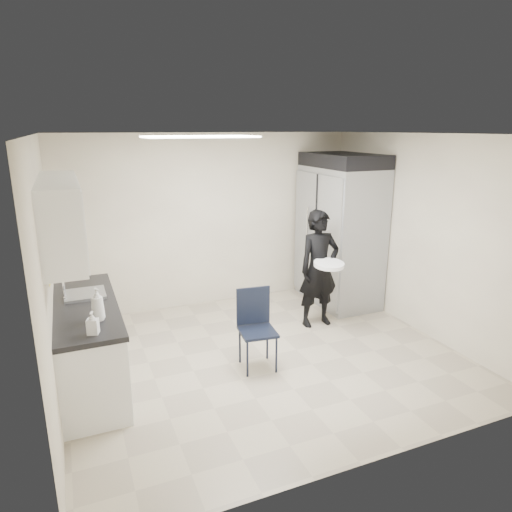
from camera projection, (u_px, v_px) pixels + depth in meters
name	position (u px, v px, depth m)	size (l,w,h in m)	color
floor	(264.00, 356.00, 5.51)	(4.50, 4.50, 0.00)	tan
ceiling	(265.00, 134.00, 4.80)	(4.50, 4.50, 0.00)	silver
back_wall	(212.00, 221.00, 6.93)	(4.50, 4.50, 0.00)	beige
left_wall	(48.00, 277.00, 4.32)	(4.00, 4.00, 0.00)	beige
right_wall	(421.00, 235.00, 5.99)	(4.00, 4.00, 0.00)	beige
ceiling_panel	(200.00, 137.00, 4.94)	(1.20, 0.60, 0.02)	white
lower_counter	(89.00, 346.00, 4.84)	(0.60, 1.90, 0.86)	silver
countertop	(85.00, 306.00, 4.72)	(0.64, 1.95, 0.05)	black
sink	(85.00, 299.00, 4.95)	(0.42, 0.40, 0.14)	gray
faucet	(64.00, 288.00, 4.84)	(0.02, 0.02, 0.24)	silver
upper_cabinets	(61.00, 217.00, 4.42)	(0.35, 1.80, 0.75)	silver
towel_dispenser	(57.00, 218.00, 5.47)	(0.22, 0.30, 0.35)	black
notice_sticker_left	(49.00, 282.00, 4.43)	(0.00, 0.12, 0.07)	yellow
notice_sticker_right	(50.00, 280.00, 4.62)	(0.00, 0.12, 0.07)	yellow
commercial_fridge	(340.00, 236.00, 7.03)	(0.80, 1.35, 2.10)	gray
fridge_compressor	(344.00, 160.00, 6.72)	(0.80, 1.35, 0.20)	black
folding_chair	(258.00, 332.00, 5.14)	(0.39, 0.39, 0.89)	black
man_tuxedo	(319.00, 269.00, 6.21)	(0.59, 0.40, 1.62)	black
bucket_lid	(329.00, 264.00, 5.95)	(0.40, 0.40, 0.05)	white
soap_bottle_a	(97.00, 304.00, 4.27)	(0.12, 0.12, 0.32)	white
soap_bottle_b	(93.00, 323.00, 4.00)	(0.09, 0.10, 0.21)	silver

